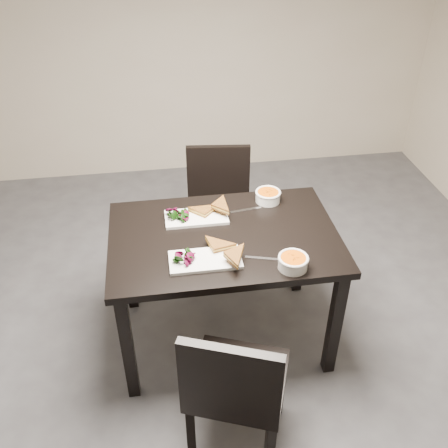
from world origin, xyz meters
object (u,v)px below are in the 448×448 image
chair_near (235,386)px  plate_far (196,217)px  table (224,250)px  plate_near (205,260)px  soup_bowl_near (293,262)px  soup_bowl_far (268,196)px  chair_far (219,203)px

chair_near → plate_far: (-0.06, 0.91, 0.27)m
table → plate_near: (-0.12, -0.20, 0.11)m
chair_near → plate_far: size_ratio=2.50×
chair_near → soup_bowl_near: chair_near is taller
table → chair_near: 0.76m
table → soup_bowl_far: soup_bowl_far is taller
chair_far → soup_bowl_far: chair_far is taller
soup_bowl_near → plate_far: bearing=130.6°
table → chair_near: chair_near is taller
soup_bowl_near → soup_bowl_far: size_ratio=1.01×
chair_far → soup_bowl_near: (0.21, -1.02, 0.30)m
plate_far → soup_bowl_far: size_ratio=2.32×
chair_near → soup_bowl_far: 1.13m
plate_near → plate_far: size_ratio=1.03×
chair_far → plate_far: 0.64m
table → plate_far: 0.24m
soup_bowl_far → plate_far: bearing=-164.7°
soup_bowl_near → soup_bowl_far: same height
chair_far → plate_near: (-0.20, -0.91, 0.27)m
table → soup_bowl_far: (0.30, 0.29, 0.14)m
chair_near → chair_far: bearing=105.7°
plate_near → soup_bowl_near: size_ratio=2.38×
table → chair_far: chair_far is taller
chair_far → soup_bowl_far: bearing=-55.7°
chair_near → soup_bowl_near: (0.35, 0.43, 0.30)m
chair_near → plate_near: bearing=117.3°
table → soup_bowl_far: bearing=44.0°
chair_far → soup_bowl_far: 0.57m
soup_bowl_near → soup_bowl_far: (0.01, 0.60, -0.00)m
plate_near → soup_bowl_far: soup_bowl_far is taller
table → chair_near: size_ratio=1.41×
table → soup_bowl_far: 0.44m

